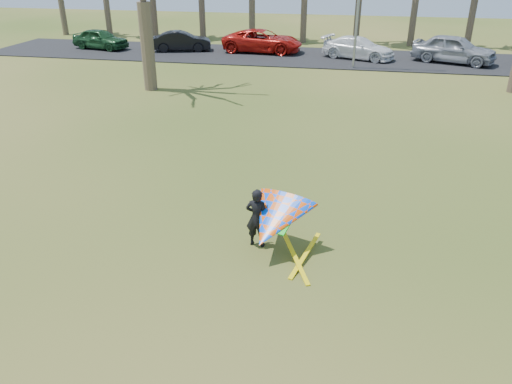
% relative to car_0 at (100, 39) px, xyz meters
% --- Properties ---
extents(ground, '(100.00, 100.00, 0.00)m').
position_rel_car_0_xyz_m(ground, '(15.76, -25.03, -0.75)').
color(ground, '#23480F').
rests_on(ground, ground).
extents(parking_strip, '(46.00, 7.00, 0.06)m').
position_rel_car_0_xyz_m(parking_strip, '(15.76, -0.03, -0.72)').
color(parking_strip, black).
rests_on(parking_strip, ground).
extents(car_0, '(4.33, 2.48, 1.39)m').
position_rel_car_0_xyz_m(car_0, '(0.00, 0.00, 0.00)').
color(car_0, '#1B4322').
rests_on(car_0, parking_strip).
extents(car_1, '(4.25, 2.43, 1.32)m').
position_rel_car_0_xyz_m(car_1, '(5.90, 0.37, -0.03)').
color(car_1, black).
rests_on(car_1, parking_strip).
extents(car_2, '(5.57, 2.87, 1.50)m').
position_rel_car_0_xyz_m(car_2, '(11.52, 0.97, 0.06)').
color(car_2, '#B2140E').
rests_on(car_2, parking_strip).
extents(car_3, '(5.03, 3.41, 1.35)m').
position_rel_car_0_xyz_m(car_3, '(18.00, -0.07, -0.02)').
color(car_3, white).
rests_on(car_3, parking_strip).
extents(car_4, '(5.37, 3.71, 1.70)m').
position_rel_car_0_xyz_m(car_4, '(23.81, -0.32, 0.15)').
color(car_4, gray).
rests_on(car_4, parking_strip).
extents(kite_flyer, '(2.13, 2.39, 2.02)m').
position_rel_car_0_xyz_m(kite_flyer, '(16.33, -23.88, 0.09)').
color(kite_flyer, black).
rests_on(kite_flyer, ground).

